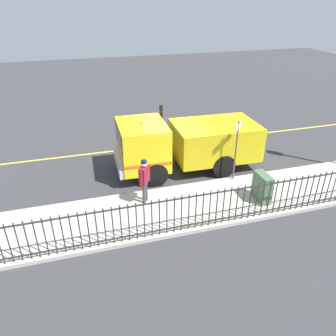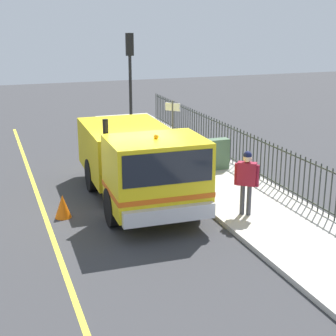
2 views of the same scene
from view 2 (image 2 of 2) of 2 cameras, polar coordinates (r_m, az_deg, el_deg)
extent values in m
plane|color=#38383A|center=(13.94, -4.34, -4.47)|extent=(56.57, 56.57, 0.00)
cube|color=#B7B2A8|center=(15.03, 7.52, -2.74)|extent=(2.74, 25.72, 0.12)
cube|color=yellow|center=(13.56, -13.40, -5.48)|extent=(0.12, 23.14, 0.01)
cube|color=yellow|center=(12.41, -1.30, -0.57)|extent=(2.36, 1.89, 1.71)
cube|color=black|center=(12.30, -1.31, 1.10)|extent=(2.17, 1.92, 0.75)
cube|color=gold|center=(15.32, -4.70, 2.10)|extent=(2.40, 3.49, 1.41)
cube|color=silver|center=(11.74, 0.15, -5.21)|extent=(2.20, 0.26, 0.36)
cube|color=#DB5914|center=(12.52, -1.29, -2.22)|extent=(2.38, 1.91, 0.12)
cylinder|color=black|center=(13.24, 2.65, -3.36)|extent=(0.33, 0.97, 0.96)
cylinder|color=black|center=(12.69, -6.12, -4.34)|extent=(0.33, 0.97, 0.96)
cylinder|color=black|center=(15.77, -1.00, -0.08)|extent=(0.33, 0.97, 0.96)
cylinder|color=black|center=(15.31, -8.40, -0.77)|extent=(0.33, 0.97, 0.96)
sphere|color=orange|center=(12.17, -1.33, 3.50)|extent=(0.12, 0.12, 0.12)
cylinder|color=black|center=(13.07, -6.83, 0.98)|extent=(0.14, 0.14, 2.05)
cube|color=maroon|center=(12.93, 8.74, -0.64)|extent=(0.50, 0.45, 0.59)
sphere|color=beige|center=(12.82, 8.82, 1.09)|extent=(0.22, 0.22, 0.22)
sphere|color=#14193F|center=(12.80, 8.83, 1.42)|extent=(0.21, 0.21, 0.21)
cylinder|color=#3F3F47|center=(13.13, 8.97, -3.55)|extent=(0.12, 0.12, 0.79)
cylinder|color=#3F3F47|center=(13.16, 8.25, -3.48)|extent=(0.12, 0.12, 0.79)
cylinder|color=maroon|center=(12.90, 9.90, -0.87)|extent=(0.09, 0.09, 0.56)
cylinder|color=maroon|center=(12.98, 7.58, -0.66)|extent=(0.09, 0.09, 0.56)
cylinder|color=#2D332D|center=(13.34, 17.62, -2.68)|extent=(0.04, 0.04, 1.29)
cylinder|color=#2D332D|center=(13.52, 17.04, -2.38)|extent=(0.04, 0.04, 1.29)
cylinder|color=#2D332D|center=(13.69, 16.47, -2.10)|extent=(0.04, 0.04, 1.29)
cylinder|color=#2D332D|center=(13.87, 15.91, -1.82)|extent=(0.04, 0.04, 1.29)
cylinder|color=#2D332D|center=(14.04, 15.37, -1.54)|extent=(0.04, 0.04, 1.29)
cylinder|color=#2D332D|center=(14.22, 14.85, -1.28)|extent=(0.04, 0.04, 1.29)
cylinder|color=#2D332D|center=(14.40, 14.34, -1.02)|extent=(0.04, 0.04, 1.29)
cylinder|color=#2D332D|center=(14.58, 13.84, -0.77)|extent=(0.04, 0.04, 1.29)
cylinder|color=#2D332D|center=(14.76, 13.35, -0.52)|extent=(0.04, 0.04, 1.29)
cylinder|color=#2D332D|center=(14.95, 12.87, -0.28)|extent=(0.04, 0.04, 1.29)
cylinder|color=#2D332D|center=(15.13, 12.41, -0.04)|extent=(0.04, 0.04, 1.29)
cylinder|color=#2D332D|center=(15.32, 11.96, 0.19)|extent=(0.04, 0.04, 1.29)
cylinder|color=#2D332D|center=(15.51, 11.51, 0.41)|extent=(0.04, 0.04, 1.29)
cylinder|color=#2D332D|center=(15.70, 11.08, 0.63)|extent=(0.04, 0.04, 1.29)
cylinder|color=#2D332D|center=(15.89, 10.66, 0.84)|extent=(0.04, 0.04, 1.29)
cylinder|color=#2D332D|center=(16.08, 10.25, 1.05)|extent=(0.04, 0.04, 1.29)
cylinder|color=#2D332D|center=(16.27, 9.85, 1.25)|extent=(0.04, 0.04, 1.29)
cylinder|color=#2D332D|center=(16.46, 9.46, 1.45)|extent=(0.04, 0.04, 1.29)
cylinder|color=#2D332D|center=(16.66, 9.07, 1.65)|extent=(0.04, 0.04, 1.29)
cylinder|color=#2D332D|center=(16.85, 8.70, 1.84)|extent=(0.04, 0.04, 1.29)
cylinder|color=#2D332D|center=(17.05, 8.33, 2.02)|extent=(0.04, 0.04, 1.29)
cylinder|color=#2D332D|center=(17.24, 7.97, 2.20)|extent=(0.04, 0.04, 1.29)
cylinder|color=#2D332D|center=(17.44, 7.62, 2.38)|extent=(0.04, 0.04, 1.29)
cylinder|color=#2D332D|center=(17.64, 7.28, 2.55)|extent=(0.04, 0.04, 1.29)
cylinder|color=#2D332D|center=(17.84, 6.95, 2.72)|extent=(0.04, 0.04, 1.29)
cylinder|color=#2D332D|center=(18.04, 6.62, 2.88)|extent=(0.04, 0.04, 1.29)
cylinder|color=#2D332D|center=(18.24, 6.30, 3.04)|extent=(0.04, 0.04, 1.29)
cylinder|color=#2D332D|center=(18.44, 5.99, 3.20)|extent=(0.04, 0.04, 1.29)
cylinder|color=#2D332D|center=(18.64, 5.68, 3.35)|extent=(0.04, 0.04, 1.29)
cylinder|color=#2D332D|center=(18.84, 5.38, 3.50)|extent=(0.04, 0.04, 1.29)
cylinder|color=#2D332D|center=(19.04, 5.09, 3.65)|extent=(0.04, 0.04, 1.29)
cylinder|color=#2D332D|center=(19.25, 4.80, 3.79)|extent=(0.04, 0.04, 1.29)
cylinder|color=#2D332D|center=(19.45, 4.52, 3.94)|extent=(0.04, 0.04, 1.29)
cylinder|color=#2D332D|center=(19.66, 4.24, 4.07)|extent=(0.04, 0.04, 1.29)
cylinder|color=#2D332D|center=(19.86, 3.97, 4.21)|extent=(0.04, 0.04, 1.29)
cylinder|color=#2D332D|center=(20.07, 3.71, 4.34)|extent=(0.04, 0.04, 1.29)
cylinder|color=#2D332D|center=(20.27, 3.45, 4.47)|extent=(0.04, 0.04, 1.29)
cylinder|color=#2D332D|center=(20.48, 3.19, 4.60)|extent=(0.04, 0.04, 1.29)
cylinder|color=#2D332D|center=(20.69, 2.94, 4.72)|extent=(0.04, 0.04, 1.29)
cylinder|color=#2D332D|center=(20.90, 2.70, 4.84)|extent=(0.04, 0.04, 1.29)
cylinder|color=#2D332D|center=(21.10, 2.46, 4.96)|extent=(0.04, 0.04, 1.29)
cylinder|color=#2D332D|center=(21.31, 2.22, 5.08)|extent=(0.04, 0.04, 1.29)
cylinder|color=#2D332D|center=(21.52, 1.99, 5.19)|extent=(0.04, 0.04, 1.29)
cylinder|color=#2D332D|center=(21.73, 1.77, 5.30)|extent=(0.04, 0.04, 1.29)
cylinder|color=#2D332D|center=(21.94, 1.54, 5.41)|extent=(0.04, 0.04, 1.29)
cylinder|color=#2D332D|center=(22.15, 1.33, 5.52)|extent=(0.04, 0.04, 1.29)
cylinder|color=#2D332D|center=(22.36, 1.11, 5.62)|extent=(0.04, 0.04, 1.29)
cylinder|color=#2D332D|center=(22.57, 0.90, 5.73)|extent=(0.04, 0.04, 1.29)
cylinder|color=#2D332D|center=(22.79, 0.70, 5.83)|extent=(0.04, 0.04, 1.29)
cylinder|color=#2D332D|center=(23.00, 0.49, 5.93)|extent=(0.04, 0.04, 1.29)
cylinder|color=#2D332D|center=(23.21, 0.29, 6.03)|extent=(0.04, 0.04, 1.29)
cylinder|color=#2D332D|center=(23.42, 0.10, 6.12)|extent=(0.04, 0.04, 1.29)
cylinder|color=#2D332D|center=(23.63, -0.09, 6.22)|extent=(0.04, 0.04, 1.29)
cylinder|color=#2D332D|center=(23.85, -0.28, 6.31)|extent=(0.04, 0.04, 1.29)
cylinder|color=#2D332D|center=(24.06, -0.47, 6.40)|extent=(0.04, 0.04, 1.29)
cylinder|color=#2D332D|center=(24.28, -0.65, 6.49)|extent=(0.04, 0.04, 1.29)
cylinder|color=#2D332D|center=(24.49, -0.83, 6.57)|extent=(0.04, 0.04, 1.29)
cylinder|color=#2D332D|center=(24.70, -1.00, 6.66)|extent=(0.04, 0.04, 1.29)
cylinder|color=#2D332D|center=(24.92, -1.18, 6.74)|extent=(0.04, 0.04, 1.29)
cylinder|color=#2D332D|center=(25.13, -1.35, 6.83)|extent=(0.04, 0.04, 1.29)
cube|color=#2D332D|center=(15.28, 11.85, 2.25)|extent=(0.04, 21.86, 0.04)
cube|color=#2D332D|center=(15.55, 11.63, -1.44)|extent=(0.04, 21.86, 0.04)
cylinder|color=black|center=(20.47, -4.19, 8.77)|extent=(0.12, 0.12, 4.25)
cube|color=black|center=(20.32, -4.29, 13.53)|extent=(0.33, 0.26, 0.85)
sphere|color=red|center=(20.31, -4.30, 14.25)|extent=(0.16, 0.16, 0.16)
sphere|color=yellow|center=(20.32, -4.29, 13.53)|extent=(0.16, 0.16, 0.16)
sphere|color=green|center=(20.33, -4.27, 12.81)|extent=(0.16, 0.16, 0.16)
cube|color=#4C6B4C|center=(16.95, 5.35, 1.55)|extent=(0.83, 0.35, 1.01)
cone|color=orange|center=(13.45, -11.61, -4.19)|extent=(0.42, 0.42, 0.61)
cylinder|color=#4C4C4C|center=(15.91, 0.51, 3.24)|extent=(0.06, 0.06, 2.41)
cube|color=white|center=(15.71, 0.52, 6.80)|extent=(0.35, 0.40, 0.24)
camera|label=1|loc=(17.93, 42.52, 17.70)|focal=34.96mm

